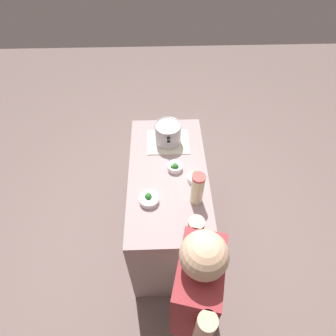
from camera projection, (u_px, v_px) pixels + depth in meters
The scene contains 9 objects.
ground_plane at pixel (168, 232), 2.89m from camera, with size 8.00×8.00×0.00m, color #76625D.
counter_slab at pixel (168, 206), 2.54m from camera, with size 1.25×0.61×0.93m, color #A18788.
dish_cloth at pixel (168, 142), 2.40m from camera, with size 0.30×0.35×0.01m, color beige.
cooking_pot at pixel (168, 133), 2.33m from camera, with size 0.29×0.22×0.18m.
lemonade_pitcher at pixel (197, 189), 1.92m from camera, with size 0.09×0.09×0.26m.
broccoli_bowl_front at pixel (195, 177), 2.11m from camera, with size 0.11×0.11×0.08m.
broccoli_bowl_center at pixel (149, 199), 1.99m from camera, with size 0.14×0.14×0.08m.
broccoli_bowl_back at pixel (175, 167), 2.18m from camera, with size 0.12×0.12×0.07m.
person_cook at pixel (193, 303), 1.59m from camera, with size 0.50×0.28×1.63m.
Camera 1 is at (1.41, -0.05, 2.60)m, focal length 30.42 mm.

